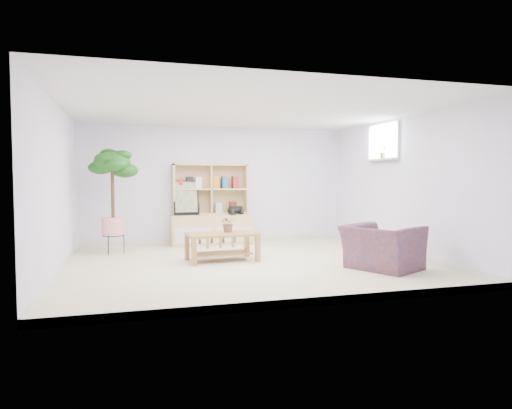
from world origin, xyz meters
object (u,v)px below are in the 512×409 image
object	(u,v)px
coffee_table	(222,247)
armchair	(382,244)
floor_tree	(113,201)
storage_unit	(211,204)

from	to	relation	value
coffee_table	armchair	world-z (taller)	armchair
coffee_table	floor_tree	size ratio (longest dim) A/B	0.59
storage_unit	coffee_table	distance (m)	1.97
coffee_table	floor_tree	distance (m)	2.23
floor_tree	armchair	xyz separation A→B (m)	(3.83, -2.57, -0.57)
floor_tree	armchair	bearing A→B (deg)	-33.78
storage_unit	coffee_table	bearing A→B (deg)	-95.20
armchair	storage_unit	bearing A→B (deg)	5.18
coffee_table	floor_tree	world-z (taller)	floor_tree
coffee_table	floor_tree	xyz separation A→B (m)	(-1.71, 1.24, 0.71)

